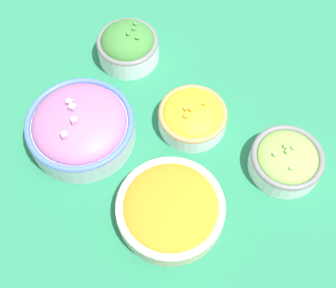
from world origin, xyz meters
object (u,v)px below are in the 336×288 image
bowl_lettuce (286,159)px  bowl_broccoli (128,45)px  bowl_carrots (170,208)px  bowl_red_onion (80,126)px  bowl_squash (193,116)px

bowl_lettuce → bowl_broccoli: size_ratio=1.05×
bowl_broccoli → bowl_carrots: bearing=141.3°
bowl_broccoli → bowl_red_onion: 0.22m
bowl_broccoli → bowl_red_onion: (-0.06, 0.21, 0.00)m
bowl_broccoli → bowl_squash: bowl_broccoli is taller
bowl_broccoli → bowl_squash: 0.22m
bowl_lettuce → bowl_broccoli: bowl_broccoli is taller
bowl_squash → bowl_lettuce: bearing=-171.6°
bowl_broccoli → bowl_carrots: 0.38m
bowl_carrots → bowl_squash: bearing=-65.6°
bowl_lettuce → bowl_red_onion: size_ratio=0.66×
bowl_lettuce → bowl_squash: bearing=8.4°
bowl_broccoli → bowl_carrots: (-0.30, 0.24, -0.01)m
bowl_lettuce → bowl_broccoli: bearing=-3.8°
bowl_squash → bowl_red_onion: bearing=45.0°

